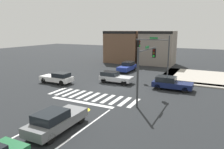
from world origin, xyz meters
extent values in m
plane|color=#232628|center=(0.00, 0.00, 0.00)|extent=(120.00, 120.00, 0.00)
cube|color=silver|center=(-4.53, -4.50, 0.00)|extent=(0.42, 2.79, 0.01)
cube|color=silver|center=(-3.62, -4.50, 0.00)|extent=(0.42, 2.79, 0.01)
cube|color=silver|center=(-2.72, -4.50, 0.00)|extent=(0.42, 2.79, 0.01)
cube|color=silver|center=(-1.81, -4.50, 0.00)|extent=(0.42, 2.79, 0.01)
cube|color=silver|center=(-0.91, -4.50, 0.00)|extent=(0.42, 2.79, 0.01)
cube|color=silver|center=(0.00, -4.50, 0.00)|extent=(0.42, 2.79, 0.01)
cube|color=silver|center=(0.91, -4.50, 0.00)|extent=(0.42, 2.79, 0.01)
cube|color=silver|center=(1.81, -4.50, 0.00)|extent=(0.42, 2.79, 0.01)
cube|color=silver|center=(2.72, -4.50, 0.00)|extent=(0.42, 2.79, 0.01)
cube|color=silver|center=(3.62, -4.50, 0.00)|extent=(0.42, 2.79, 0.01)
cube|color=silver|center=(4.53, -4.50, 0.00)|extent=(0.42, 2.79, 0.01)
cube|color=white|center=(0.00, -6.50, 0.00)|extent=(6.80, 0.50, 0.01)
cube|color=white|center=(0.00, -9.50, 0.00)|extent=(0.16, 2.00, 0.01)
cube|color=white|center=(0.00, -13.50, 0.00)|extent=(0.16, 2.00, 0.01)
cylinder|color=yellow|center=(1.36, -8.03, 0.00)|extent=(1.02, 1.02, 0.01)
cylinder|color=white|center=(1.13, -8.03, 0.01)|extent=(0.16, 0.16, 0.00)
cylinder|color=white|center=(1.59, -8.03, 0.01)|extent=(0.16, 0.16, 0.00)
cube|color=white|center=(1.36, -8.03, 0.01)|extent=(0.46, 0.04, 0.00)
cube|color=#B2AA9E|center=(9.00, 5.20, 0.07)|extent=(10.00, 1.60, 0.15)
cube|color=#B2AA9E|center=(4.80, 10.00, 0.07)|extent=(1.60, 10.00, 0.15)
cube|color=#B2AA9E|center=(9.00, 10.00, 0.07)|extent=(10.00, 10.00, 0.15)
cube|color=brown|center=(-6.52, 19.15, 3.21)|extent=(6.96, 6.31, 6.42)
cube|color=black|center=(-6.52, 16.20, 6.17)|extent=(6.96, 0.50, 0.50)
cube|color=gray|center=(0.58, 18.65, 3.22)|extent=(6.27, 5.31, 6.44)
cube|color=black|center=(0.58, 16.20, 6.19)|extent=(6.27, 0.50, 0.50)
cylinder|color=#383A3D|center=(5.43, 5.48, 2.98)|extent=(0.18, 0.18, 5.96)
cylinder|color=#383A3D|center=(3.18, 5.48, 5.39)|extent=(4.49, 0.12, 0.12)
cube|color=black|center=(1.31, 5.48, 4.81)|extent=(0.32, 0.32, 0.95)
sphere|color=#470A0A|center=(1.48, 5.48, 5.11)|extent=(0.22, 0.22, 0.22)
sphere|color=#4C330C|center=(1.48, 5.48, 4.81)|extent=(0.22, 0.22, 0.22)
sphere|color=#1ED833|center=(1.48, 5.48, 4.52)|extent=(0.22, 0.22, 0.22)
cube|color=#197233|center=(3.41, 5.48, 5.61)|extent=(1.10, 0.03, 0.24)
cylinder|color=#383A3D|center=(5.14, -5.38, 2.60)|extent=(0.18, 0.18, 5.20)
cylinder|color=#383A3D|center=(5.14, -2.61, 4.86)|extent=(0.12, 5.54, 0.12)
cube|color=black|center=(5.14, -0.40, 4.29)|extent=(0.32, 0.32, 0.95)
sphere|color=#470A0A|center=(5.14, -0.57, 4.58)|extent=(0.22, 0.22, 0.22)
sphere|color=#4C330C|center=(5.14, -0.57, 4.29)|extent=(0.22, 0.22, 0.22)
sphere|color=#1ED833|center=(5.14, -0.57, 3.99)|extent=(0.22, 0.22, 0.22)
cube|color=#197233|center=(5.14, -2.88, 5.08)|extent=(0.03, 1.10, 0.24)
cube|color=#23389E|center=(-1.96, 9.40, 0.62)|extent=(1.73, 4.46, 0.66)
cube|color=black|center=(-1.96, 10.06, 1.23)|extent=(1.53, 2.17, 0.56)
cylinder|color=black|center=(-1.21, 7.89, 0.32)|extent=(0.22, 0.63, 0.63)
cylinder|color=black|center=(-2.72, 7.89, 0.32)|extent=(0.22, 0.63, 0.63)
cylinder|color=black|center=(-1.21, 10.92, 0.32)|extent=(0.22, 0.63, 0.63)
cylinder|color=black|center=(-2.72, 10.92, 0.32)|extent=(0.22, 0.63, 0.63)
cube|color=#B7BABF|center=(-0.20, 1.70, 0.61)|extent=(4.15, 1.76, 0.57)
cube|color=black|center=(-1.13, 1.70, 1.15)|extent=(2.04, 1.55, 0.51)
cylinder|color=black|center=(1.21, 2.47, 0.36)|extent=(0.71, 0.22, 0.71)
cylinder|color=black|center=(1.21, 0.93, 0.36)|extent=(0.71, 0.22, 0.71)
cylinder|color=black|center=(-1.61, 2.47, 0.36)|extent=(0.71, 0.22, 0.71)
cylinder|color=black|center=(-1.61, 0.93, 0.36)|extent=(0.71, 0.22, 0.71)
cube|color=#141E4C|center=(6.81, 1.73, 0.58)|extent=(4.38, 1.84, 0.58)
cube|color=black|center=(6.07, 1.73, 1.17)|extent=(2.15, 1.62, 0.58)
cylinder|color=black|center=(8.30, 2.54, 0.33)|extent=(0.65, 0.22, 0.65)
cylinder|color=black|center=(8.30, 0.92, 0.33)|extent=(0.65, 0.22, 0.65)
cylinder|color=black|center=(5.33, 2.54, 0.33)|extent=(0.65, 0.22, 0.65)
cylinder|color=black|center=(5.33, 0.92, 0.33)|extent=(0.65, 0.22, 0.65)
cube|color=white|center=(-6.97, -1.81, 0.60)|extent=(4.23, 1.72, 0.58)
cube|color=black|center=(-6.17, -1.81, 1.15)|extent=(1.92, 1.51, 0.53)
cylinder|color=black|center=(-8.40, -2.56, 0.34)|extent=(0.69, 0.22, 0.69)
cylinder|color=black|center=(-8.40, -1.06, 0.34)|extent=(0.69, 0.22, 0.69)
cylinder|color=black|center=(-5.53, -2.56, 0.34)|extent=(0.69, 0.22, 0.69)
cylinder|color=black|center=(-5.53, -1.06, 0.34)|extent=(0.69, 0.22, 0.69)
cube|color=slate|center=(1.83, -11.91, 0.63)|extent=(1.80, 4.73, 0.62)
cube|color=black|center=(1.83, -12.50, 1.22)|extent=(1.59, 2.11, 0.56)
cylinder|color=black|center=(1.04, -10.30, 0.36)|extent=(0.22, 0.72, 0.72)
cylinder|color=black|center=(2.62, -10.30, 0.36)|extent=(0.22, 0.72, 0.72)
cylinder|color=black|center=(1.04, -13.52, 0.36)|extent=(0.22, 0.72, 0.72)
cylinder|color=black|center=(2.62, -13.52, 0.36)|extent=(0.22, 0.72, 0.72)
camera|label=1|loc=(11.10, -22.29, 6.68)|focal=34.22mm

